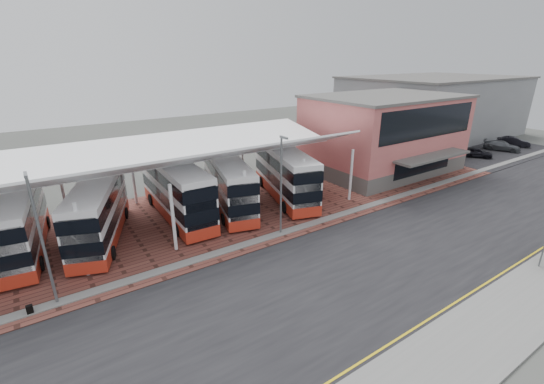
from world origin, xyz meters
The scene contains 22 objects.
ground centered at (0.00, 0.00, 0.00)m, with size 140.00×140.00×0.00m, color #444541.
road centered at (0.00, -1.00, 0.01)m, with size 120.00×14.00×0.02m, color black.
forecourt centered at (2.00, 13.00, 0.03)m, with size 72.00×16.00×0.06m, color brown.
sidewalk centered at (0.00, -9.00, 0.07)m, with size 120.00×4.00×0.14m, color slate.
north_kerb centered at (0.00, 6.20, 0.07)m, with size 120.00×0.80×0.14m, color slate.
carpark_surface centered at (44.00, 10.00, 0.04)m, with size 22.00×10.00×0.08m, color black.
yellow_line_near centered at (0.00, -7.00, 0.03)m, with size 120.00×0.12×0.01m, color yellow.
yellow_line_far centered at (0.00, -6.70, 0.03)m, with size 120.00×0.12×0.01m, color yellow.
canopy centered at (-6.00, 13.94, 5.80)m, with size 37.00×11.63×7.07m.
terminal centered at (23.00, 13.92, 4.66)m, with size 18.40×14.40×9.25m.
warehouse centered at (48.00, 24.00, 5.15)m, with size 30.50×20.50×10.25m.
lamp_west centered at (-14.00, 6.27, 4.36)m, with size 0.16×0.90×8.07m.
lamp_east centered at (2.00, 6.27, 4.36)m, with size 0.16×0.90×8.07m.
bus_1 centered at (-15.35, 14.50, 2.37)m, with size 3.96×11.52×4.65m.
bus_2 centered at (-10.18, 13.37, 2.35)m, with size 6.30×11.39×4.61m.
bus_3 centered at (-3.67, 14.26, 2.54)m, with size 3.32×12.19×4.99m.
bus_4 centered at (1.05, 13.42, 2.40)m, with size 5.48×11.74×4.72m.
bus_5 centered at (7.06, 12.74, 2.51)m, with size 6.02×12.28×4.94m.
suitcase centered at (-15.33, 6.00, 0.34)m, with size 0.33×0.23×0.56m, color black.
carpark_car_a centered at (38.80, 10.07, 0.77)m, with size 1.62×4.04×1.38m, color black.
carpark_car_b centered at (45.91, 10.07, 0.80)m, with size 2.03×4.99×1.45m, color #46494E.
carpark_car_c centered at (50.31, 10.42, 0.84)m, with size 1.61×4.61×1.52m, color black.
Camera 1 is at (-13.42, -15.35, 13.59)m, focal length 24.00 mm.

